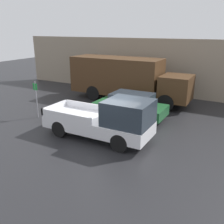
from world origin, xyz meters
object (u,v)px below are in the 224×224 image
object	(u,v)px
car	(131,106)
parking_sign	(36,98)
pickup_truck	(107,120)
delivery_truck	(125,78)

from	to	relation	value
car	parking_sign	world-z (taller)	parking_sign
pickup_truck	delivery_truck	distance (m)	7.03
car	delivery_truck	xyz separation A→B (m)	(-2.03, 3.36, 0.93)
pickup_truck	car	world-z (taller)	pickup_truck
delivery_truck	pickup_truck	bearing A→B (deg)	-70.88
pickup_truck	delivery_truck	bearing A→B (deg)	109.12
delivery_truck	car	bearing A→B (deg)	-58.87
delivery_truck	parking_sign	xyz separation A→B (m)	(-2.91, -5.93, -0.47)
pickup_truck	parking_sign	world-z (taller)	parking_sign
delivery_truck	parking_sign	size ratio (longest dim) A/B	4.00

